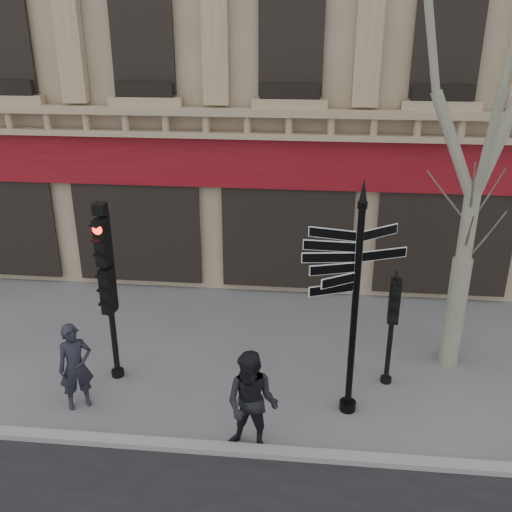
% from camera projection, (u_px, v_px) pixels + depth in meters
% --- Properties ---
extents(ground, '(80.00, 80.00, 0.00)m').
position_uv_depth(ground, '(272.00, 404.00, 11.03)').
color(ground, '#57575B').
rests_on(ground, ground).
extents(kerb, '(80.00, 0.25, 0.12)m').
position_uv_depth(kerb, '(265.00, 452.00, 9.72)').
color(kerb, gray).
rests_on(kerb, ground).
extents(fingerpost, '(2.26, 2.26, 4.54)m').
position_uv_depth(fingerpost, '(358.00, 263.00, 9.72)').
color(fingerpost, black).
rests_on(fingerpost, ground).
extents(traffic_signal_main, '(0.44, 0.34, 3.76)m').
position_uv_depth(traffic_signal_main, '(107.00, 272.00, 11.01)').
color(traffic_signal_main, black).
rests_on(traffic_signal_main, ground).
extents(traffic_signal_secondary, '(0.41, 0.31, 2.32)m').
position_uv_depth(traffic_signal_secondary, '(393.00, 312.00, 11.09)').
color(traffic_signal_secondary, black).
rests_on(traffic_signal_secondary, ground).
extents(plane_tree, '(3.55, 3.55, 9.42)m').
position_uv_depth(plane_tree, '(497.00, 37.00, 9.86)').
color(plane_tree, gray).
rests_on(plane_tree, ground).
extents(pedestrian_a, '(0.76, 0.70, 1.75)m').
position_uv_depth(pedestrian_a, '(76.00, 367.00, 10.67)').
color(pedestrian_a, black).
rests_on(pedestrian_a, ground).
extents(pedestrian_b, '(1.06, 0.90, 1.92)m').
position_uv_depth(pedestrian_b, '(252.00, 404.00, 9.49)').
color(pedestrian_b, black).
rests_on(pedestrian_b, ground).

